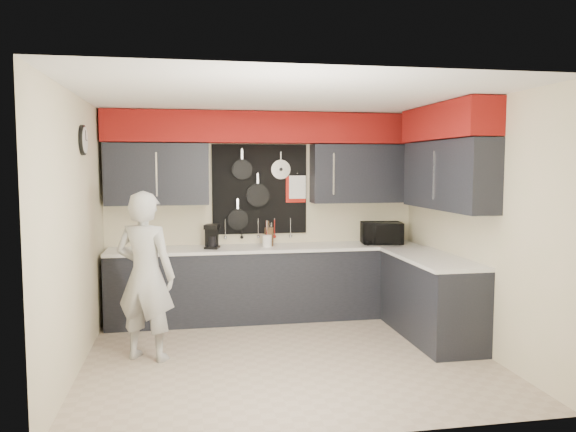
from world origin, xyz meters
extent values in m
plane|color=tan|center=(0.00, 0.00, 0.00)|extent=(4.00, 4.00, 0.00)
cube|color=beige|center=(0.00, 1.75, 1.30)|extent=(4.00, 0.01, 2.60)
cube|color=black|center=(-1.33, 1.59, 1.83)|extent=(1.24, 0.32, 0.75)
cube|color=black|center=(1.28, 1.59, 1.83)|extent=(1.34, 0.32, 0.75)
cube|color=maroon|center=(0.00, 1.57, 2.40)|extent=(3.94, 0.36, 0.38)
cube|color=black|center=(-0.05, 1.74, 1.62)|extent=(1.22, 0.03, 1.15)
cylinder|color=black|center=(-0.28, 1.70, 1.88)|extent=(0.26, 0.04, 0.26)
cylinder|color=black|center=(-0.08, 1.70, 1.55)|extent=(0.30, 0.04, 0.30)
cylinder|color=black|center=(-0.34, 1.70, 1.24)|extent=(0.27, 0.04, 0.27)
cylinder|color=silver|center=(0.22, 1.70, 1.88)|extent=(0.25, 0.02, 0.25)
cube|color=#B2170D|center=(0.42, 1.72, 1.62)|extent=(0.26, 0.01, 0.34)
cube|color=white|center=(0.44, 1.70, 1.65)|extent=(0.22, 0.01, 0.30)
cylinder|color=silver|center=(-0.50, 1.71, 1.13)|extent=(0.01, 0.01, 0.20)
cylinder|color=silver|center=(-0.29, 1.71, 1.13)|extent=(0.01, 0.01, 0.20)
cylinder|color=silver|center=(-0.08, 1.71, 1.13)|extent=(0.01, 0.01, 0.20)
cylinder|color=silver|center=(0.14, 1.71, 1.13)|extent=(0.01, 0.01, 0.20)
cylinder|color=silver|center=(0.35, 1.71, 1.13)|extent=(0.01, 0.01, 0.20)
cube|color=beige|center=(2.00, 0.00, 1.30)|extent=(0.01, 3.50, 2.60)
cube|color=black|center=(1.84, 0.30, 1.83)|extent=(0.32, 1.70, 0.75)
cube|color=maroon|center=(1.82, 0.30, 2.40)|extent=(0.36, 1.70, 0.38)
cube|color=beige|center=(-2.00, 0.00, 1.30)|extent=(0.01, 3.50, 2.60)
cylinder|color=black|center=(-1.98, 0.40, 2.18)|extent=(0.04, 0.30, 0.30)
cylinder|color=white|center=(-1.96, 0.40, 2.18)|extent=(0.01, 0.26, 0.26)
cube|color=black|center=(0.00, 1.45, 0.44)|extent=(3.90, 0.60, 0.88)
cube|color=white|center=(0.00, 1.44, 0.90)|extent=(3.90, 0.63, 0.04)
cube|color=black|center=(1.70, 0.35, 0.44)|extent=(0.60, 1.60, 0.88)
cube|color=white|center=(1.69, 0.35, 0.90)|extent=(0.63, 1.60, 0.04)
cube|color=black|center=(0.00, 1.19, 0.05)|extent=(3.90, 0.06, 0.10)
imported|color=black|center=(1.49, 1.41, 1.06)|extent=(0.55, 0.41, 0.28)
cube|color=#3D2713|center=(0.03, 1.49, 1.04)|extent=(0.13, 0.13, 0.23)
cylinder|color=silver|center=(0.00, 1.41, 0.99)|extent=(0.12, 0.12, 0.15)
cube|color=black|center=(-0.68, 1.40, 0.93)|extent=(0.21, 0.23, 0.03)
cube|color=black|center=(-0.68, 1.47, 1.07)|extent=(0.17, 0.10, 0.27)
cube|color=black|center=(-0.68, 1.40, 1.19)|extent=(0.21, 0.23, 0.05)
cylinder|color=black|center=(-0.68, 1.39, 1.01)|extent=(0.10, 0.10, 0.13)
imported|color=#B2B2AF|center=(-1.39, 0.18, 0.84)|extent=(0.73, 0.63, 1.68)
camera|label=1|loc=(-0.99, -5.45, 1.93)|focal=35.00mm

